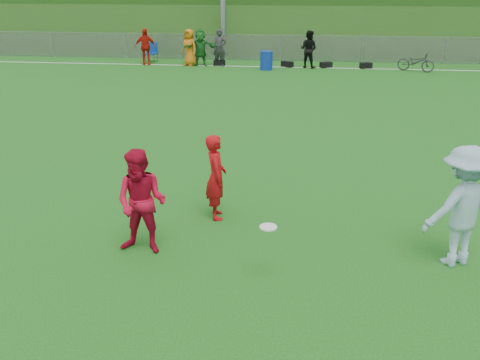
# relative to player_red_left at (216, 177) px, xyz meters

# --- Properties ---
(ground) EXTENTS (120.00, 120.00, 0.00)m
(ground) POSITION_rel_player_red_left_xyz_m (0.30, -1.33, -0.77)
(ground) COLOR #1E5612
(ground) RESTS_ON ground
(sideline_far) EXTENTS (60.00, 0.10, 0.01)m
(sideline_far) POSITION_rel_player_red_left_xyz_m (0.30, 16.67, -0.77)
(sideline_far) COLOR white
(sideline_far) RESTS_ON ground
(fence) EXTENTS (58.00, 0.06, 1.30)m
(fence) POSITION_rel_player_red_left_xyz_m (0.30, 18.67, -0.13)
(fence) COLOR gray
(fence) RESTS_ON ground
(berm) EXTENTS (120.00, 18.00, 3.00)m
(berm) POSITION_rel_player_red_left_xyz_m (0.30, 29.67, 0.73)
(berm) COLOR #2B5117
(berm) RESTS_ON ground
(spectator_row) EXTENTS (8.79, 0.90, 1.69)m
(spectator_row) POSITION_rel_player_red_left_xyz_m (-2.74, 16.67, 0.07)
(spectator_row) COLOR red
(spectator_row) RESTS_ON ground
(gear_bags) EXTENTS (7.44, 0.51, 0.26)m
(gear_bags) POSITION_rel_player_red_left_xyz_m (1.28, 16.77, -0.64)
(gear_bags) COLOR black
(gear_bags) RESTS_ON ground
(player_red_left) EXTENTS (0.50, 0.64, 1.55)m
(player_red_left) POSITION_rel_player_red_left_xyz_m (0.00, 0.00, 0.00)
(player_red_left) COLOR #B60C12
(player_red_left) RESTS_ON ground
(player_red_center) EXTENTS (0.88, 0.72, 1.69)m
(player_red_center) POSITION_rel_player_red_left_xyz_m (-0.94, -1.40, 0.07)
(player_red_center) COLOR red
(player_red_center) RESTS_ON ground
(player_blue) EXTENTS (1.39, 1.15, 1.86)m
(player_blue) POSITION_rel_player_red_left_xyz_m (3.85, -1.21, 0.16)
(player_blue) COLOR #99BFD4
(player_blue) RESTS_ON ground
(frisbee) EXTENTS (0.25, 0.25, 0.02)m
(frisbee) POSITION_rel_player_red_left_xyz_m (1.06, -2.03, 0.07)
(frisbee) COLOR white
(frisbee) RESTS_ON ground
(recycling_bin) EXTENTS (0.72, 0.72, 0.84)m
(recycling_bin) POSITION_rel_player_red_left_xyz_m (-0.20, 15.87, -0.35)
(recycling_bin) COLOR #0F2FA2
(recycling_bin) RESTS_ON ground
(camp_chair) EXTENTS (0.58, 0.59, 0.94)m
(camp_chair) POSITION_rel_player_red_left_xyz_m (-6.02, 17.50, -0.50)
(camp_chair) COLOR #0E3C98
(camp_chair) RESTS_ON ground
(bicycle) EXTENTS (1.72, 1.21, 0.86)m
(bicycle) POSITION_rel_player_red_left_xyz_m (6.48, 16.20, -0.35)
(bicycle) COLOR #2E2D30
(bicycle) RESTS_ON ground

